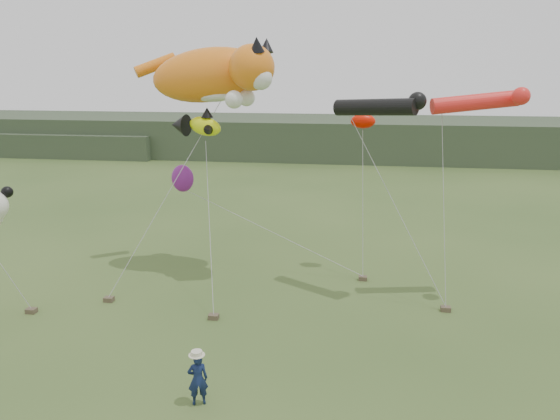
{
  "coord_description": "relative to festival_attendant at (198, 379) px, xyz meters",
  "views": [
    {
      "loc": [
        3.88,
        -14.4,
        9.25
      ],
      "look_at": [
        1.32,
        3.0,
        4.66
      ],
      "focal_mm": 35.0,
      "sensor_mm": 36.0,
      "label": 1
    }
  ],
  "objects": [
    {
      "name": "misc_kites",
      "position": [
        -1.65,
        11.8,
        4.14
      ],
      "size": [
        9.66,
        0.96,
        3.89
      ],
      "color": "red",
      "rests_on": "ground"
    },
    {
      "name": "headland",
      "position": [
        -2.72,
        45.95,
        1.14
      ],
      "size": [
        90.0,
        13.0,
        4.0
      ],
      "color": "#2D3D28",
      "rests_on": "ground"
    },
    {
      "name": "sandbag_anchors",
      "position": [
        -0.47,
        6.76,
        -0.69
      ],
      "size": [
        16.38,
        5.6,
        0.19
      ],
      "color": "brown",
      "rests_on": "ground"
    },
    {
      "name": "tube_kites",
      "position": [
        6.88,
        8.83,
        7.13
      ],
      "size": [
        7.32,
        2.35,
        1.23
      ],
      "color": "black",
      "rests_on": "ground"
    },
    {
      "name": "cat_kite",
      "position": [
        -1.91,
        10.49,
        8.2
      ],
      "size": [
        6.81,
        3.63,
        3.03
      ],
      "color": "orange",
      "rests_on": "ground"
    },
    {
      "name": "fish_kite",
      "position": [
        -2.83,
        9.92,
        6.06
      ],
      "size": [
        2.61,
        1.7,
        1.32
      ],
      "color": "#E0F30D",
      "rests_on": "ground"
    },
    {
      "name": "festival_attendant",
      "position": [
        0.0,
        0.0,
        0.0
      ],
      "size": [
        0.67,
        0.55,
        1.57
      ],
      "primitive_type": "imported",
      "rotation": [
        0.0,
        0.0,
        3.5
      ],
      "color": "#121E44",
      "rests_on": "ground"
    },
    {
      "name": "ground",
      "position": [
        0.39,
        1.26,
        -0.78
      ],
      "size": [
        120.0,
        120.0,
        0.0
      ],
      "primitive_type": "plane",
      "color": "#385123",
      "rests_on": "ground"
    }
  ]
}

